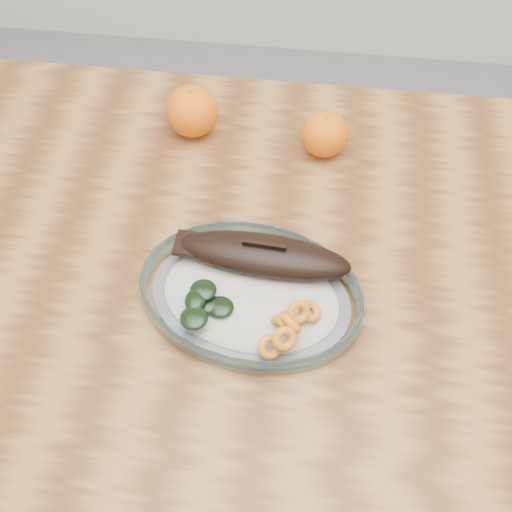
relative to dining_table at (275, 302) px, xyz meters
name	(u,v)px	position (x,y,z in m)	size (l,w,h in m)	color
ground	(268,444)	(0.00, 0.00, -0.65)	(3.00, 3.00, 0.00)	slate
dining_table	(275,302)	(0.00, 0.00, 0.00)	(1.20, 0.80, 0.75)	#5D3416
plated_meal	(252,291)	(-0.03, -0.06, 0.12)	(0.62, 0.62, 0.08)	white
orange_left	(192,111)	(-0.16, 0.26, 0.14)	(0.09, 0.09, 0.09)	#FF4505
orange_right	(324,134)	(0.05, 0.24, 0.14)	(0.08, 0.08, 0.08)	#FF4505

